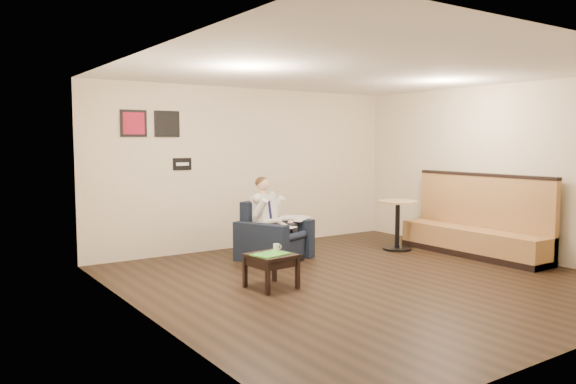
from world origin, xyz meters
TOP-DOWN VIEW (x-y plane):
  - ground at (0.00, 0.00)m, footprint 6.00×6.00m
  - wall_back at (0.00, 3.00)m, footprint 6.00×0.02m
  - wall_left at (-3.00, 0.00)m, footprint 0.02×6.00m
  - wall_right at (3.00, 0.00)m, footprint 0.02×6.00m
  - ceiling at (0.00, 0.00)m, footprint 6.00×6.00m
  - seating_sign at (-1.30, 2.98)m, footprint 0.32×0.02m
  - art_print_left at (-2.10, 2.98)m, footprint 0.42×0.03m
  - art_print_right at (-1.55, 2.98)m, footprint 0.42×0.03m
  - armchair at (-0.27, 1.80)m, footprint 1.24×1.24m
  - seated_man at (-0.22, 1.69)m, footprint 0.90×1.05m
  - lap_papers at (-0.18, 1.60)m, footprint 0.32×0.36m
  - newspaper at (0.13, 1.86)m, footprint 0.57×0.62m
  - side_table at (-1.26, 0.35)m, footprint 0.58×0.58m
  - green_folder at (-1.29, 0.32)m, footprint 0.50×0.40m
  - coffee_mug at (-1.10, 0.48)m, footprint 0.09×0.09m
  - smartphone at (-1.23, 0.51)m, footprint 0.14×0.08m
  - banquette at (2.59, 0.20)m, footprint 0.62×2.58m
  - cafe_table at (1.92, 1.26)m, footprint 0.73×0.73m

SIDE VIEW (x-z plane):
  - ground at x=0.00m, z-range 0.00..0.00m
  - side_table at x=-1.26m, z-range 0.00..0.44m
  - cafe_table at x=1.92m, z-range 0.00..0.85m
  - smartphone at x=-1.23m, z-range 0.44..0.45m
  - green_folder at x=-1.29m, z-range 0.44..0.45m
  - armchair at x=-0.27m, z-range 0.00..0.91m
  - coffee_mug at x=-1.10m, z-range 0.44..0.53m
  - lap_papers at x=-0.18m, z-range 0.56..0.56m
  - newspaper at x=0.13m, z-range 0.62..0.63m
  - seated_man at x=-0.22m, z-range 0.00..1.25m
  - banquette at x=2.59m, z-range 0.00..1.32m
  - wall_back at x=0.00m, z-range 0.00..2.80m
  - wall_left at x=-3.00m, z-range 0.00..2.80m
  - wall_right at x=3.00m, z-range 0.00..2.80m
  - seating_sign at x=-1.30m, z-range 1.40..1.60m
  - art_print_left at x=-2.10m, z-range 1.94..2.36m
  - art_print_right at x=-1.55m, z-range 1.94..2.36m
  - ceiling at x=0.00m, z-range 2.79..2.81m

